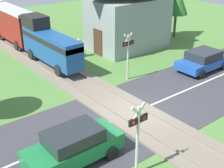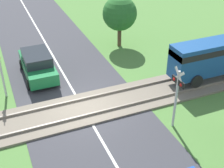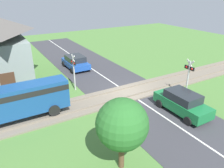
% 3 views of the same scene
% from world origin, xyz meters
% --- Properties ---
extents(ground_plane, '(60.00, 60.00, 0.00)m').
position_xyz_m(ground_plane, '(0.00, 0.00, 0.00)').
color(ground_plane, '#4C7A38').
extents(road_surface, '(48.00, 6.40, 0.02)m').
position_xyz_m(road_surface, '(0.00, 0.00, 0.01)').
color(road_surface, '#38383D').
rests_on(road_surface, ground_plane).
extents(track_bed, '(2.80, 48.00, 0.24)m').
position_xyz_m(track_bed, '(0.00, 0.00, 0.07)').
color(track_bed, '#756B5B').
rests_on(track_bed, ground_plane).
extents(train, '(1.58, 19.42, 3.18)m').
position_xyz_m(train, '(0.00, 15.16, 1.88)').
color(train, navy).
rests_on(train, track_bed).
extents(car_near_crossing, '(4.11, 1.83, 1.56)m').
position_xyz_m(car_near_crossing, '(-4.42, -1.44, 0.81)').
color(car_near_crossing, '#197038').
rests_on(car_near_crossing, ground_plane).
extents(car_far_side, '(3.96, 2.04, 1.43)m').
position_xyz_m(car_far_side, '(8.08, 1.44, 0.75)').
color(car_far_side, '#1E4CA8').
rests_on(car_far_side, ground_plane).
extents(crossing_signal_west_approach, '(0.90, 0.18, 3.14)m').
position_xyz_m(crossing_signal_west_approach, '(-2.88, -3.56, 2.01)').
color(crossing_signal_west_approach, '#B7B7B7').
rests_on(crossing_signal_west_approach, ground_plane).
extents(crossing_signal_east_approach, '(0.90, 0.18, 3.14)m').
position_xyz_m(crossing_signal_east_approach, '(2.88, 3.56, 2.01)').
color(crossing_signal_east_approach, '#B7B7B7').
rests_on(crossing_signal_east_approach, ground_plane).
extents(station_building, '(6.66, 4.53, 6.05)m').
position_xyz_m(station_building, '(7.25, 8.56, 2.95)').
color(station_building, gray).
rests_on(station_building, ground_plane).
extents(pedestrian_by_station, '(0.37, 0.37, 1.51)m').
position_xyz_m(pedestrian_by_station, '(2.71, 9.08, 0.69)').
color(pedestrian_by_station, '#7F3D84').
rests_on(pedestrian_by_station, ground_plane).
extents(tree_by_station, '(2.12, 2.12, 4.70)m').
position_xyz_m(tree_by_station, '(12.83, 8.21, 3.41)').
color(tree_by_station, brown).
rests_on(tree_by_station, ground_plane).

